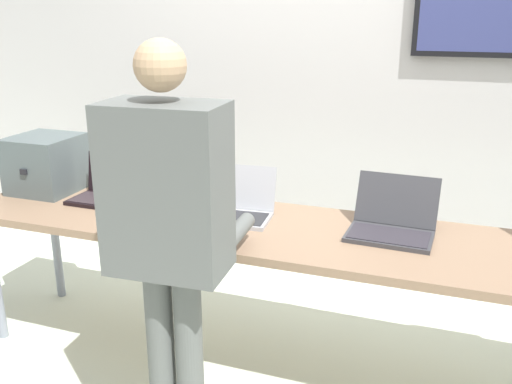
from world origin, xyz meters
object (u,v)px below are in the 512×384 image
object	(u,v)px
laptop_station_2	(392,222)
laptop_station_0	(110,190)
equipment_box	(46,164)
laptop_station_1	(235,206)
person	(169,219)
workbench	(268,236)

from	to	relation	value
laptop_station_2	laptop_station_0	bearing A→B (deg)	-179.03
equipment_box	laptop_station_0	world-z (taller)	equipment_box
laptop_station_1	laptop_station_2	world-z (taller)	laptop_station_2
laptop_station_0	laptop_station_1	size ratio (longest dim) A/B	0.94
person	laptop_station_1	bearing A→B (deg)	91.48
equipment_box	laptop_station_2	size ratio (longest dim) A/B	0.92
workbench	person	world-z (taller)	person
laptop_station_1	laptop_station_0	bearing A→B (deg)	179.60
laptop_station_0	person	distance (m)	1.04
workbench	laptop_station_1	xyz separation A→B (m)	(-0.20, 0.07, 0.10)
workbench	equipment_box	distance (m)	1.37
laptop_station_2	person	world-z (taller)	person
laptop_station_0	person	bearing A→B (deg)	-43.37
laptop_station_0	laptop_station_1	bearing A→B (deg)	-0.40
equipment_box	laptop_station_1	world-z (taller)	equipment_box
equipment_box	laptop_station_1	distance (m)	1.15
laptop_station_2	equipment_box	bearing A→B (deg)	179.83
laptop_station_0	person	world-z (taller)	person
equipment_box	laptop_station_2	bearing A→B (deg)	-0.17
equipment_box	laptop_station_0	xyz separation A→B (m)	(0.43, -0.03, -0.10)
workbench	laptop_station_0	distance (m)	0.93
laptop_station_0	person	xyz separation A→B (m)	(0.74, -0.70, 0.18)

